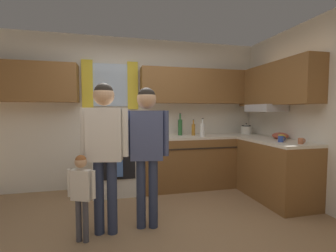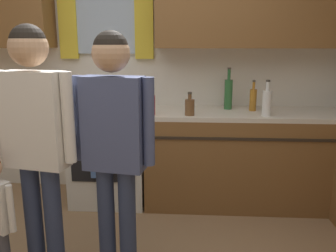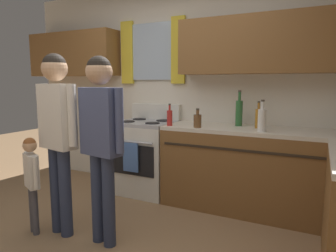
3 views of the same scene
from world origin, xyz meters
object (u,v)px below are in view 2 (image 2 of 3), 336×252
object	(u,v)px
bottle_oil_amber	(253,99)
bottle_squat_brown	(190,107)
bottle_milk_white	(267,102)
bottle_wine_green	(228,93)
bottle_sauce_red	(152,104)
adult_in_plaid	(114,134)
adult_holding_child	(36,130)
stove_oven	(111,153)

from	to	relation	value
bottle_oil_amber	bottle_squat_brown	world-z (taller)	bottle_oil_amber
bottle_milk_white	bottle_wine_green	distance (m)	0.43
bottle_oil_amber	bottle_sauce_red	distance (m)	0.95
bottle_wine_green	adult_in_plaid	bearing A→B (deg)	-120.05
adult_holding_child	bottle_squat_brown	bearing A→B (deg)	50.56
adult_in_plaid	bottle_wine_green	bearing A→B (deg)	59.95
bottle_squat_brown	adult_in_plaid	size ratio (longest dim) A/B	0.13
bottle_sauce_red	adult_holding_child	xyz separation A→B (m)	(-0.56, -1.09, 0.03)
bottle_sauce_red	bottle_squat_brown	size ratio (longest dim) A/B	1.20
adult_in_plaid	stove_oven	bearing A→B (deg)	104.31
adult_holding_child	adult_in_plaid	xyz separation A→B (m)	(0.46, 0.03, -0.02)
bottle_milk_white	bottle_oil_amber	bearing A→B (deg)	108.16
bottle_oil_amber	bottle_sauce_red	bearing A→B (deg)	-164.71
stove_oven	bottle_wine_green	distance (m)	1.28
bottle_milk_white	adult_holding_child	distance (m)	1.92
bottle_milk_white	adult_in_plaid	world-z (taller)	adult_in_plaid
stove_oven	bottle_milk_white	bearing A→B (deg)	-7.76
bottle_sauce_red	adult_in_plaid	bearing A→B (deg)	-95.74
stove_oven	bottle_squat_brown	size ratio (longest dim) A/B	5.37
bottle_sauce_red	bottle_squat_brown	xyz separation A→B (m)	(0.33, -0.00, -0.02)
bottle_oil_amber	stove_oven	bearing A→B (deg)	-178.23
adult_in_plaid	adult_holding_child	bearing A→B (deg)	-176.66
stove_oven	bottle_sauce_red	size ratio (longest dim) A/B	4.48
bottle_milk_white	bottle_wine_green	bearing A→B (deg)	134.05
bottle_oil_amber	adult_holding_child	bearing A→B (deg)	-137.81
bottle_oil_amber	bottle_milk_white	xyz separation A→B (m)	(0.08, -0.24, 0.01)
bottle_oil_amber	bottle_wine_green	xyz separation A→B (m)	(-0.22, 0.07, 0.04)
bottle_milk_white	adult_in_plaid	bearing A→B (deg)	-135.59
bottle_squat_brown	bottle_sauce_red	bearing A→B (deg)	179.55
stove_oven	adult_holding_child	bearing A→B (deg)	-95.78
stove_oven	bottle_wine_green	world-z (taller)	bottle_wine_green
bottle_wine_green	adult_holding_child	size ratio (longest dim) A/B	0.24
stove_oven	adult_in_plaid	world-z (taller)	adult_in_plaid
bottle_oil_amber	bottle_wine_green	distance (m)	0.24
adult_in_plaid	bottle_sauce_red	bearing A→B (deg)	84.26
bottle_milk_white	adult_holding_child	world-z (taller)	adult_holding_child
bottle_sauce_red	bottle_milk_white	xyz separation A→B (m)	(1.00, 0.01, 0.03)
stove_oven	bottle_oil_amber	distance (m)	1.46
bottle_milk_white	bottle_wine_green	xyz separation A→B (m)	(-0.30, 0.31, 0.03)
bottle_wine_green	bottle_milk_white	bearing A→B (deg)	-45.95
stove_oven	bottle_squat_brown	bearing A→B (deg)	-15.48
stove_oven	adult_holding_child	size ratio (longest dim) A/B	0.68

